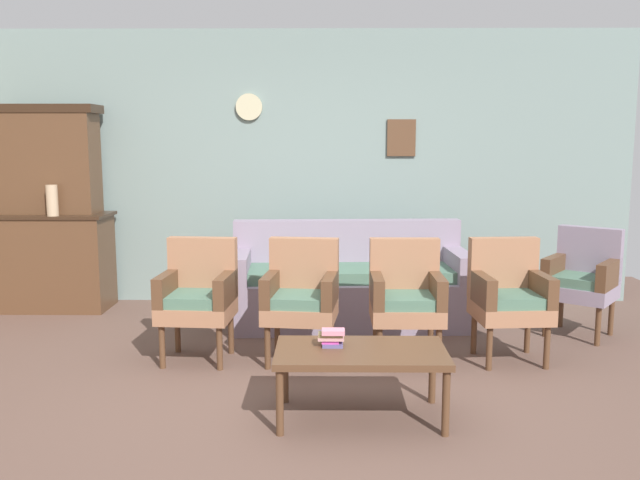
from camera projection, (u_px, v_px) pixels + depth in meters
ground_plane at (301, 396)px, 4.33m from camera, size 7.68×7.68×0.00m
wall_back_with_decor at (310, 168)px, 6.73m from camera, size 6.40×0.09×2.70m
side_cabinet at (51, 261)px, 6.50m from camera, size 1.16×0.55×0.93m
cabinet_upper_hutch at (49, 159)px, 6.44m from camera, size 0.99×0.38×1.03m
vase_on_cabinet at (52, 200)px, 6.23m from camera, size 0.11×0.11×0.29m
floral_couch at (349, 287)px, 6.01m from camera, size 2.12×0.90×0.90m
armchair_near_couch_end at (198, 294)px, 4.99m from camera, size 0.56×0.53×0.90m
armchair_near_cabinet at (301, 294)px, 4.97m from camera, size 0.57×0.55×0.90m
armchair_row_middle at (406, 295)px, 4.95m from camera, size 0.52×0.49×0.90m
armchair_by_doorway at (509, 294)px, 4.98m from camera, size 0.55×0.53×0.90m
wingback_chair_by_fireplace at (583, 277)px, 5.62m from camera, size 0.71×0.71×0.90m
coffee_table at (361, 357)px, 3.93m from camera, size 1.00×0.56×0.42m
book_stack_on_table at (332, 337)px, 3.98m from camera, size 0.16×0.12×0.11m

